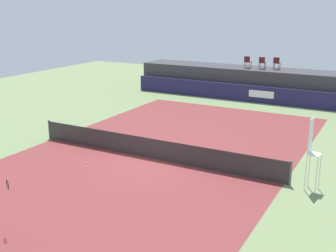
% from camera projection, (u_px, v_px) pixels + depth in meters
% --- Properties ---
extents(ground_plane, '(48.00, 48.00, 0.00)m').
position_uv_depth(ground_plane, '(182.00, 141.00, 21.64)').
color(ground_plane, '#6B7F51').
extents(court_inner, '(12.00, 22.00, 0.00)m').
position_uv_depth(court_inner, '(152.00, 158.00, 19.11)').
color(court_inner, maroon).
rests_on(court_inner, ground).
extents(sponsor_wall, '(18.00, 0.22, 1.20)m').
position_uv_depth(sponsor_wall, '(247.00, 93.00, 30.34)').
color(sponsor_wall, '#231E4C').
rests_on(sponsor_wall, ground).
extents(spectator_platform, '(18.00, 2.80, 2.20)m').
position_uv_depth(spectator_platform, '(255.00, 83.00, 31.73)').
color(spectator_platform, '#38383D').
rests_on(spectator_platform, ground).
extents(spectator_chair_far_left, '(0.47, 0.47, 0.89)m').
position_uv_depth(spectator_chair_far_left, '(248.00, 61.00, 31.33)').
color(spectator_chair_far_left, '#561919').
rests_on(spectator_chair_far_left, spectator_platform).
extents(spectator_chair_left, '(0.47, 0.47, 0.89)m').
position_uv_depth(spectator_chair_left, '(262.00, 62.00, 30.87)').
color(spectator_chair_left, '#561919').
rests_on(spectator_chair_left, spectator_platform).
extents(spectator_chair_center, '(0.45, 0.45, 0.89)m').
position_uv_depth(spectator_chair_center, '(277.00, 63.00, 30.69)').
color(spectator_chair_center, '#561919').
rests_on(spectator_chair_center, spectator_platform).
extents(umpire_chair, '(0.49, 0.49, 2.76)m').
position_uv_depth(umpire_chair, '(312.00, 149.00, 15.52)').
color(umpire_chair, white).
rests_on(umpire_chair, ground).
extents(tennis_net, '(12.40, 0.02, 0.95)m').
position_uv_depth(tennis_net, '(152.00, 149.00, 18.98)').
color(tennis_net, '#2D2D2D').
rests_on(tennis_net, ground).
extents(net_post_near, '(0.10, 0.10, 1.00)m').
position_uv_depth(net_post_near, '(49.00, 129.00, 21.82)').
color(net_post_near, '#4C4C51').
rests_on(net_post_near, ground).
extents(net_post_far, '(0.10, 0.10, 1.00)m').
position_uv_depth(net_post_far, '(290.00, 173.00, 16.13)').
color(net_post_far, '#4C4C51').
rests_on(net_post_far, ground).
extents(tennis_ball, '(0.07, 0.07, 0.07)m').
position_uv_depth(tennis_ball, '(88.00, 167.00, 17.98)').
color(tennis_ball, '#D8EA33').
rests_on(tennis_ball, court_inner).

